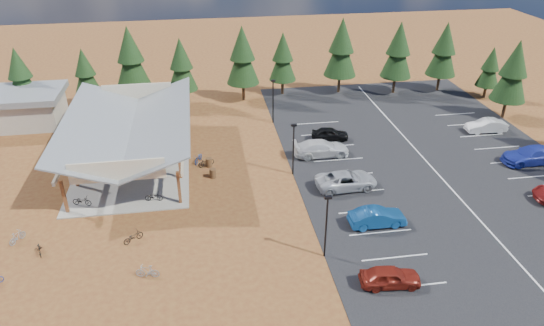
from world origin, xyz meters
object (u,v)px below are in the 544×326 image
Objects in this scene: bike_3 at (120,130)px; outbuilding at (14,108)px; car_4 at (330,134)px; bike_14 at (198,158)px; bike_8 at (39,249)px; car_9 at (486,126)px; car_2 at (346,180)px; car_0 at (390,277)px; bike_1 at (111,163)px; bike_12 at (133,237)px; bike_2 at (109,144)px; bike_7 at (160,122)px; bike_0 at (82,201)px; bike_5 at (154,164)px; bike_16 at (206,162)px; trash_bin_1 at (209,162)px; bike_6 at (151,147)px; lamp_post_0 at (326,222)px; bike_pavilion at (129,125)px; trash_bin_0 at (213,173)px; lamp_post_1 at (293,146)px; bike_13 at (147,271)px; bike_4 at (154,197)px; car_1 at (377,217)px; bike_9 at (17,237)px; car_3 at (321,148)px; car_7 at (531,155)px.

outbuilding is at bearing 48.24° from bike_3.
bike_14 is at bearing 110.96° from car_4.
car_9 is (43.34, 14.34, 0.37)m from bike_8.
car_0 is at bearing 173.80° from car_2.
bike_1 is at bearing 52.06° from car_0.
car_2 reaches higher than bike_12.
bike_12 is at bearing -66.74° from car_9.
bike_2 is at bearing 95.45° from car_4.
car_2 is at bearing -119.60° from bike_7.
bike_12 is at bearing -123.47° from bike_0.
bike_5 is at bearing 46.89° from car_0.
bike_12 is at bearing -169.30° from bike_7.
bike_8 is at bearing -72.45° from bike_16.
bike_6 reaches higher than trash_bin_1.
bike_7 is at bearing 117.26° from lamp_post_0.
bike_pavilion is 11.67× the size of bike_6.
car_9 is at bearing -113.08° from bike_2.
car_9 is at bearing -73.27° from bike_1.
bike_0 reaches higher than bike_16.
car_2 is at bearing -110.36° from bike_12.
bike_16 is 13.84m from car_4.
trash_bin_0 is at bearing -11.94° from bike_16.
lamp_post_1 is 3.09× the size of bike_13.
bike_14 is (5.14, 11.82, 0.04)m from bike_12.
car_4 is at bearing -113.53° from bike_2.
lamp_post_1 reaches higher than bike_3.
bike_14 is (-8.72, 15.68, -2.51)m from lamp_post_0.
bike_13 is at bearing -111.48° from trash_bin_0.
bike_7 is at bearing 8.61° from bike_4.
car_1 is at bearing -135.87° from bike_5.
car_4 reaches higher than trash_bin_0.
bike_1 reaches higher than bike_9.
bike_5 is 9.88m from bike_7.
bike_0 is 5.93m from bike_4.
bike_1 is at bearing 173.44° from trash_bin_1.
car_3 is 19.52m from car_9.
bike_6 is (-13.47, 6.80, -2.44)m from lamp_post_1.
lamp_post_0 is 12.00m from lamp_post_1.
outbuilding is 42.23m from car_1.
car_9 is (36.70, 13.96, 0.34)m from bike_12.
bike_5 is 0.38× the size of car_9.
lamp_post_0 is 1.00× the size of lamp_post_1.
car_4 reaches higher than bike_0.
car_7 reaches higher than bike_13.
bike_7 is 32.78m from car_0.
bike_5 reaches higher than bike_7.
bike_6 is 20.31m from car_2.
car_1 reaches higher than bike_2.
car_2 is at bearing -137.05° from bike_2.
car_3 is (16.97, -3.63, 0.31)m from bike_6.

